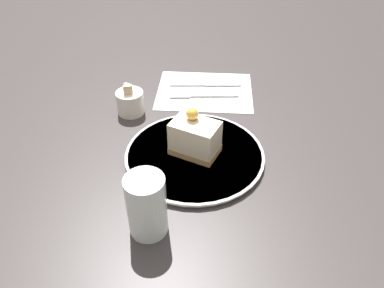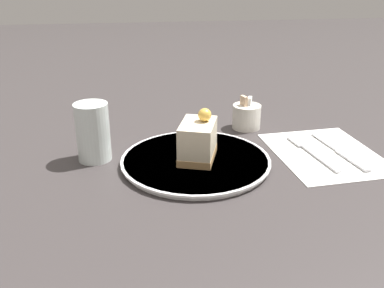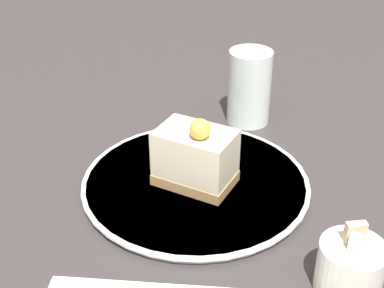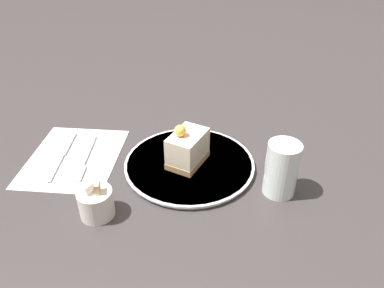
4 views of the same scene
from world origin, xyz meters
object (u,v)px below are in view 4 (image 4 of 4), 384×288
Objects in this scene: cake_slice at (187,148)px; sugar_bowl at (96,203)px; fork at (84,161)px; knife at (64,151)px; plate at (189,164)px; drinking_glass at (282,169)px.

cake_slice reaches higher than sugar_bowl.
cake_slice reaches higher than fork.
cake_slice is 0.22m from sugar_bowl.
plate is at bearing 170.29° from knife.
fork is (0.24, 0.03, -0.00)m from plate.
plate is at bearing -157.67° from cake_slice.
knife is (0.29, -0.01, -0.04)m from cake_slice.
drinking_glass is (-0.49, 0.06, 0.05)m from knife.
cake_slice is 0.24m from fork.
cake_slice is at bearing -14.48° from drinking_glass.
fork is 1.56× the size of drinking_glass.
cake_slice is at bearing 177.32° from fork.
fork is (0.23, 0.02, -0.04)m from cake_slice.
cake_slice is at bearing 3.92° from plate.
drinking_glass reaches higher than knife.
fork is 0.43m from drinking_glass.
sugar_bowl is at bearing 112.83° from fork.
sugar_bowl reaches higher than plate.
cake_slice is 1.41× the size of sugar_bowl.
cake_slice is 0.30m from knife.
knife is 0.49m from drinking_glass.
drinking_glass reaches higher than sugar_bowl.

